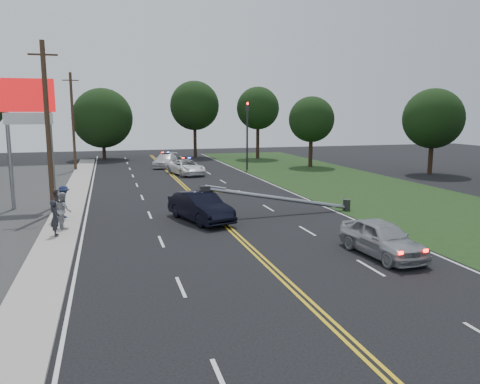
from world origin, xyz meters
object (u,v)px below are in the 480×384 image
object	(u,v)px
pylon_sign	(28,112)
bystander_b	(63,210)
fallen_streetlight	(287,199)
waiting_sedan	(382,238)
traffic_signal	(247,130)
bystander_d	(56,205)
crashed_sedan	(200,207)
utility_pole_far	(73,121)
bystander_c	(64,202)
emergency_b	(166,160)
utility_pole_mid	(48,128)
bystander_a	(55,218)
emergency_a	(186,167)

from	to	relation	value
pylon_sign	bystander_b	distance (m)	8.44
fallen_streetlight	waiting_sedan	distance (m)	8.75
traffic_signal	bystander_d	size ratio (longest dim) A/B	3.94
crashed_sedan	utility_pole_far	bearing A→B (deg)	89.08
bystander_c	fallen_streetlight	bearing A→B (deg)	-110.41
pylon_sign	emergency_b	distance (m)	23.76
utility_pole_mid	crashed_sedan	size ratio (longest dim) A/B	2.04
fallen_streetlight	bystander_b	xyz separation A→B (m)	(-12.42, -0.46, 0.13)
utility_pole_mid	waiting_sedan	world-z (taller)	utility_pole_mid
pylon_sign	utility_pole_far	bearing A→B (deg)	86.28
traffic_signal	fallen_streetlight	xyz separation A→B (m)	(-4.11, -22.00, -3.29)
fallen_streetlight	bystander_a	distance (m)	12.82
fallen_streetlight	crashed_sedan	size ratio (longest dim) A/B	1.91
traffic_signal	bystander_c	distance (m)	26.16
utility_pole_mid	bystander_c	distance (m)	4.54
bystander_c	bystander_a	bearing A→B (deg)	168.00
emergency_b	bystander_d	bearing A→B (deg)	-91.31
utility_pole_mid	bystander_d	distance (m)	4.99
pylon_sign	waiting_sedan	xyz separation A→B (m)	(15.50, -14.71, -5.24)
utility_pole_far	emergency_a	world-z (taller)	utility_pole_far
traffic_signal	emergency_a	bearing A→B (deg)	-160.58
bystander_a	pylon_sign	bearing A→B (deg)	4.17
emergency_a	bystander_c	world-z (taller)	bystander_c
crashed_sedan	bystander_d	bearing A→B (deg)	151.01
pylon_sign	bystander_a	distance (m)	9.64
pylon_sign	bystander_b	xyz separation A→B (m)	(2.27, -6.46, -4.95)
waiting_sedan	bystander_d	distance (m)	16.92
traffic_signal	bystander_c	xyz separation A→B (m)	(-16.70, -19.88, -3.18)
pylon_sign	bystander_c	xyz separation A→B (m)	(2.10, -3.88, -4.97)
traffic_signal	fallen_streetlight	bearing A→B (deg)	-100.59
traffic_signal	waiting_sedan	bearing A→B (deg)	-96.13
waiting_sedan	bystander_c	world-z (taller)	bystander_c
crashed_sedan	bystander_d	size ratio (longest dim) A/B	2.75
utility_pole_far	bystander_a	distance (m)	28.29
pylon_sign	bystander_d	size ratio (longest dim) A/B	4.48
fallen_streetlight	waiting_sedan	size ratio (longest dim) A/B	2.10
traffic_signal	bystander_b	size ratio (longest dim) A/B	3.79
emergency_a	bystander_d	distance (m)	21.01
bystander_b	utility_pole_mid	bearing A→B (deg)	-6.69
waiting_sedan	crashed_sedan	bearing A→B (deg)	121.78
emergency_b	bystander_a	size ratio (longest dim) A/B	2.97
pylon_sign	bystander_a	world-z (taller)	pylon_sign
fallen_streetlight	traffic_signal	bearing A→B (deg)	79.41
crashed_sedan	fallen_streetlight	bearing A→B (deg)	-14.45
traffic_signal	emergency_b	distance (m)	9.89
waiting_sedan	utility_pole_mid	bearing A→B (deg)	133.87
pylon_sign	traffic_signal	distance (m)	24.75
utility_pole_mid	crashed_sedan	xyz separation A→B (m)	(8.09, -4.33, -4.27)
waiting_sedan	pylon_sign	bearing A→B (deg)	132.20
pylon_sign	emergency_b	world-z (taller)	pylon_sign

